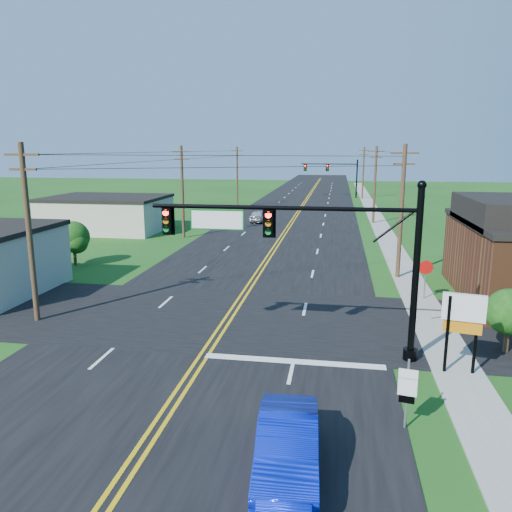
% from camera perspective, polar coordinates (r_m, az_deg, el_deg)
% --- Properties ---
extents(ground, '(260.00, 260.00, 0.00)m').
position_cam_1_polar(ground, '(16.05, -13.62, -20.93)').
color(ground, '#154513').
rests_on(ground, ground).
extents(road_main, '(16.00, 220.00, 0.04)m').
position_cam_1_polar(road_main, '(63.14, 4.18, 4.24)').
color(road_main, black).
rests_on(road_main, ground).
extents(road_cross, '(70.00, 10.00, 0.04)m').
position_cam_1_polar(road_cross, '(26.39, -3.46, -7.01)').
color(road_cross, black).
rests_on(road_cross, ground).
extents(sidewalk, '(2.00, 160.00, 0.08)m').
position_cam_1_polar(sidewalk, '(53.23, 14.51, 2.42)').
color(sidewalk, gray).
rests_on(sidewalk, ground).
extents(signal_mast_main, '(11.30, 0.60, 7.48)m').
position_cam_1_polar(signal_mast_main, '(20.71, 5.68, 1.17)').
color(signal_mast_main, black).
rests_on(signal_mast_main, ground).
extents(signal_mast_far, '(10.98, 0.60, 7.48)m').
position_cam_1_polar(signal_mast_far, '(92.39, 8.73, 9.45)').
color(signal_mast_far, black).
rests_on(signal_mast_far, ground).
extents(cream_bldg_far, '(12.20, 9.20, 3.70)m').
position_cam_1_polar(cream_bldg_far, '(56.40, -16.66, 4.70)').
color(cream_bldg_far, beige).
rests_on(cream_bldg_far, ground).
extents(utility_pole_left_a, '(1.80, 0.28, 9.00)m').
position_cam_1_polar(utility_pole_left_a, '(27.21, -24.52, 2.70)').
color(utility_pole_left_a, '#3E2A1C').
rests_on(utility_pole_left_a, ground).
extents(utility_pole_left_b, '(1.80, 0.28, 9.00)m').
position_cam_1_polar(utility_pole_left_b, '(49.80, -8.41, 7.47)').
color(utility_pole_left_b, '#3E2A1C').
rests_on(utility_pole_left_b, ground).
extents(utility_pole_left_c, '(1.80, 0.28, 9.00)m').
position_cam_1_polar(utility_pole_left_c, '(75.91, -2.17, 9.15)').
color(utility_pole_left_c, '#3E2A1C').
rests_on(utility_pole_left_c, ground).
extents(utility_pole_right_a, '(1.80, 0.28, 9.00)m').
position_cam_1_polar(utility_pole_right_a, '(34.77, 16.28, 5.14)').
color(utility_pole_right_a, '#3E2A1C').
rests_on(utility_pole_right_a, ground).
extents(utility_pole_right_b, '(1.80, 0.28, 9.00)m').
position_cam_1_polar(utility_pole_right_b, '(60.57, 13.43, 8.08)').
color(utility_pole_right_b, '#3E2A1C').
rests_on(utility_pole_right_b, ground).
extents(utility_pole_right_c, '(1.80, 0.28, 9.00)m').
position_cam_1_polar(utility_pole_right_c, '(90.48, 12.16, 9.38)').
color(utility_pole_right_c, '#3E2A1C').
rests_on(utility_pole_right_c, ground).
extents(tree_right_back, '(3.00, 3.00, 4.10)m').
position_cam_1_polar(tree_right_back, '(40.14, 24.26, 2.37)').
color(tree_right_back, '#3E2A1C').
rests_on(tree_right_back, ground).
extents(shrub_corner, '(2.00, 2.00, 2.86)m').
position_cam_1_polar(shrub_corner, '(24.00, 26.99, -5.73)').
color(shrub_corner, '#3E2A1C').
rests_on(shrub_corner, ground).
extents(tree_left, '(2.40, 2.40, 3.37)m').
position_cam_1_polar(tree_left, '(40.03, -20.14, 2.04)').
color(tree_left, '#3E2A1C').
rests_on(tree_left, ground).
extents(blue_car, '(1.95, 4.79, 1.55)m').
position_cam_1_polar(blue_car, '(14.44, 3.60, -21.05)').
color(blue_car, '#081AB6').
rests_on(blue_car, ground).
extents(distant_car, '(2.14, 4.37, 1.44)m').
position_cam_1_polar(distant_car, '(60.36, 0.39, 4.57)').
color(distant_car, '#B2B3B7').
rests_on(distant_car, ground).
extents(route_sign, '(0.58, 0.15, 2.34)m').
position_cam_1_polar(route_sign, '(16.71, 16.90, -14.34)').
color(route_sign, slate).
rests_on(route_sign, ground).
extents(stop_sign, '(0.85, 0.12, 2.39)m').
position_cam_1_polar(stop_sign, '(30.52, 18.82, -1.68)').
color(stop_sign, slate).
rests_on(stop_sign, ground).
extents(pylon_sign, '(1.60, 0.54, 3.26)m').
position_cam_1_polar(pylon_sign, '(20.85, 22.60, -6.38)').
color(pylon_sign, black).
rests_on(pylon_sign, ground).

